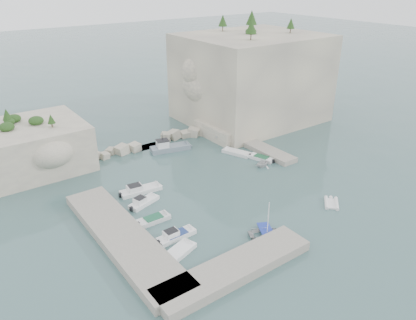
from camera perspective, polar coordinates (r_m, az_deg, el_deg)
ground at (r=56.29m, az=3.59°, el=-4.87°), size 400.00×400.00×0.00m
cliff_east at (r=83.59m, az=6.09°, el=11.39°), size 26.00×22.00×17.00m
cliff_terrace at (r=75.87m, az=2.66°, el=4.34°), size 8.00×10.00×2.50m
outcrop_west at (r=68.02m, az=-23.71°, el=1.70°), size 16.00×14.00×7.00m
quay_west at (r=47.82m, az=-11.89°, el=-10.64°), size 5.00×24.00×1.10m
quay_south at (r=42.80m, az=3.78°, el=-14.95°), size 18.00×4.00×1.10m
ledge_east at (r=70.88m, az=6.97°, el=1.91°), size 3.00×16.00×0.80m
breakwater at (r=72.11m, az=-8.12°, el=2.51°), size 28.00×3.00×1.40m
motorboat_a at (r=57.58m, az=-9.41°, el=-4.45°), size 6.49×2.53×1.40m
motorboat_b at (r=54.68m, az=-8.98°, el=-6.13°), size 5.00×2.89×1.40m
motorboat_c at (r=51.00m, az=-7.64°, el=-8.54°), size 4.50×1.69×0.70m
motorboat_d at (r=47.89m, az=-4.44°, el=-10.85°), size 5.19×1.67×1.40m
motorboat_e at (r=45.58m, az=-4.04°, el=-12.96°), size 4.77×3.14×0.70m
rowboat at (r=48.59m, az=8.29°, el=-10.48°), size 5.30×4.73×0.90m
inflatable_dinghy at (r=56.36m, az=16.95°, el=-5.99°), size 3.60×3.46×0.44m
tender_east_a at (r=64.57m, az=7.66°, el=-0.92°), size 2.88×2.49×1.50m
tender_east_b at (r=66.90m, az=7.50°, el=0.05°), size 2.87×4.90×0.70m
tender_east_c at (r=68.57m, az=4.05°, el=0.85°), size 3.59×5.68×0.70m
tender_east_d at (r=73.40m, az=2.84°, el=2.56°), size 5.22×3.13×1.89m
work_boat at (r=70.16m, az=-5.28°, el=1.38°), size 7.81×3.95×2.20m
rowboat_mast at (r=47.16m, az=8.48°, el=-7.95°), size 0.10×0.10×4.20m
vegetation at (r=79.66m, az=2.78°, el=17.72°), size 53.48×13.88×13.40m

